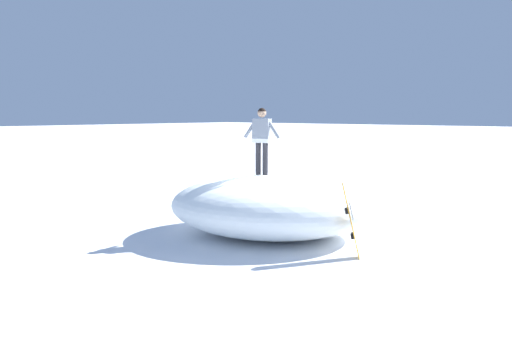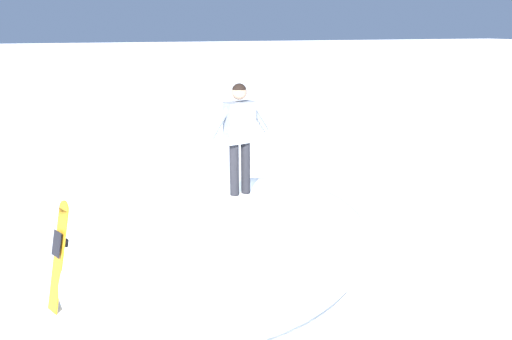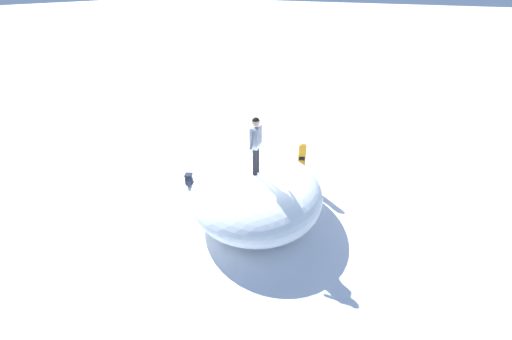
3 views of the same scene
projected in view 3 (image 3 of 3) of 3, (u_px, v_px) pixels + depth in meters
name	position (u px, v px, depth m)	size (l,w,h in m)	color
ground	(262.00, 211.00, 11.97)	(240.00, 240.00, 0.00)	white
snow_mound	(256.00, 192.00, 11.54)	(5.22, 4.03, 1.57)	white
snowboarder_standing	(256.00, 141.00, 10.49)	(1.01, 0.33, 1.70)	black
snowboard_primary_upright	(301.00, 162.00, 13.23)	(0.49, 0.43, 1.65)	orange
backpack_near	(189.00, 180.00, 13.36)	(0.53, 0.43, 0.47)	#1E2333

